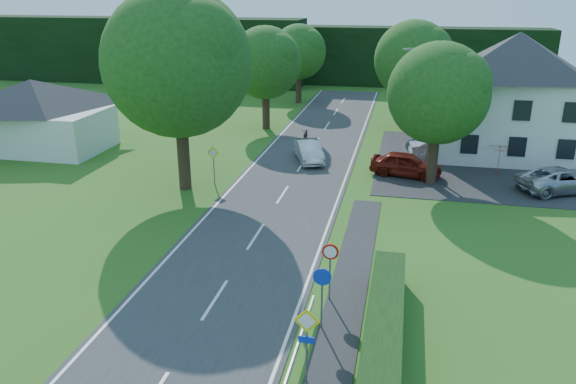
% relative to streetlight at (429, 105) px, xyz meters
% --- Properties ---
extents(road, '(7.00, 80.00, 0.04)m').
position_rel_streetlight_xyz_m(road, '(-8.06, -10.00, -4.44)').
color(road, '#343436').
rests_on(road, ground).
extents(parking_pad, '(14.00, 16.00, 0.04)m').
position_rel_streetlight_xyz_m(parking_pad, '(3.94, 3.00, -4.44)').
color(parking_pad, '#242427').
rests_on(parking_pad, ground).
extents(line_edge_left, '(0.12, 80.00, 0.01)m').
position_rel_streetlight_xyz_m(line_edge_left, '(-11.31, -10.00, -4.42)').
color(line_edge_left, white).
rests_on(line_edge_left, road).
extents(line_edge_right, '(0.12, 80.00, 0.01)m').
position_rel_streetlight_xyz_m(line_edge_right, '(-4.81, -10.00, -4.42)').
color(line_edge_right, white).
rests_on(line_edge_right, road).
extents(line_centre, '(0.12, 80.00, 0.01)m').
position_rel_streetlight_xyz_m(line_centre, '(-8.06, -10.00, -4.42)').
color(line_centre, white).
rests_on(line_centre, road).
extents(tree_main, '(9.40, 9.40, 11.64)m').
position_rel_streetlight_xyz_m(tree_main, '(-14.06, -6.00, 1.36)').
color(tree_main, '#1A4715').
rests_on(tree_main, ground).
extents(tree_left_far, '(7.00, 7.00, 8.58)m').
position_rel_streetlight_xyz_m(tree_left_far, '(-13.06, 10.00, -0.17)').
color(tree_left_far, '#1A4715').
rests_on(tree_left_far, ground).
extents(tree_right_far, '(7.40, 7.40, 9.09)m').
position_rel_streetlight_xyz_m(tree_right_far, '(-1.06, 12.00, 0.08)').
color(tree_right_far, '#1A4715').
rests_on(tree_right_far, ground).
extents(tree_left_back, '(6.60, 6.60, 8.07)m').
position_rel_streetlight_xyz_m(tree_left_back, '(-12.56, 22.00, -0.43)').
color(tree_left_back, '#1A4715').
rests_on(tree_left_back, ground).
extents(tree_right_back, '(6.20, 6.20, 7.56)m').
position_rel_streetlight_xyz_m(tree_right_back, '(-2.06, 20.00, -0.68)').
color(tree_right_back, '#1A4715').
rests_on(tree_right_back, ground).
extents(tree_right_mid, '(7.00, 7.00, 8.58)m').
position_rel_streetlight_xyz_m(tree_right_mid, '(0.44, -2.00, -0.17)').
color(tree_right_mid, '#1A4715').
rests_on(tree_right_mid, ground).
extents(treeline_left, '(44.00, 6.00, 8.00)m').
position_rel_streetlight_xyz_m(treeline_left, '(-36.06, 32.00, -0.46)').
color(treeline_left, black).
rests_on(treeline_left, ground).
extents(treeline_right, '(30.00, 5.00, 7.00)m').
position_rel_streetlight_xyz_m(treeline_right, '(-0.06, 36.00, -0.96)').
color(treeline_right, black).
rests_on(treeline_right, ground).
extents(bungalow_left, '(11.00, 6.50, 5.20)m').
position_rel_streetlight_xyz_m(bungalow_left, '(-28.06, 0.00, -1.75)').
color(bungalow_left, silver).
rests_on(bungalow_left, ground).
extents(house_white, '(10.60, 8.40, 8.60)m').
position_rel_streetlight_xyz_m(house_white, '(5.94, 6.00, -0.06)').
color(house_white, silver).
rests_on(house_white, ground).
extents(streetlight, '(2.03, 0.18, 8.00)m').
position_rel_streetlight_xyz_m(streetlight, '(0.00, 0.00, 0.00)').
color(streetlight, slate).
rests_on(streetlight, ground).
extents(sign_priority_right, '(0.78, 0.09, 2.59)m').
position_rel_streetlight_xyz_m(sign_priority_right, '(-3.76, -22.02, -2.67)').
color(sign_priority_right, slate).
rests_on(sign_priority_right, ground).
extents(sign_roundabout, '(0.64, 0.08, 2.37)m').
position_rel_streetlight_xyz_m(sign_roundabout, '(-3.76, -19.02, -2.79)').
color(sign_roundabout, slate).
rests_on(sign_roundabout, ground).
extents(sign_speed_limit, '(0.64, 0.11, 2.37)m').
position_rel_streetlight_xyz_m(sign_speed_limit, '(-3.76, -17.03, -2.70)').
color(sign_speed_limit, slate).
rests_on(sign_speed_limit, ground).
extents(sign_priority_left, '(0.78, 0.09, 2.44)m').
position_rel_streetlight_xyz_m(sign_priority_left, '(-12.56, -5.02, -2.75)').
color(sign_priority_left, slate).
rests_on(sign_priority_left, ground).
extents(moving_car, '(2.93, 4.59, 1.43)m').
position_rel_streetlight_xyz_m(moving_car, '(-7.76, 1.06, -3.71)').
color(moving_car, silver).
rests_on(moving_car, road).
extents(motorcycle, '(0.68, 1.74, 0.90)m').
position_rel_streetlight_xyz_m(motorcycle, '(-9.02, 6.85, -3.97)').
color(motorcycle, black).
rests_on(motorcycle, road).
extents(parked_car_red, '(4.76, 2.68, 1.53)m').
position_rel_streetlight_xyz_m(parked_car_red, '(-1.12, -0.90, -3.66)').
color(parked_car_red, '#64140B').
rests_on(parked_car_red, parking_pad).
extents(parked_car_silver_a, '(4.76, 2.14, 1.52)m').
position_rel_streetlight_xyz_m(parked_car_silver_a, '(1.37, 3.33, -3.67)').
color(parked_car_silver_a, silver).
rests_on(parked_car_silver_a, parking_pad).
extents(parked_car_silver_b, '(5.71, 4.31, 1.44)m').
position_rel_streetlight_xyz_m(parked_car_silver_b, '(7.93, -2.00, -3.70)').
color(parked_car_silver_b, '#BBBAC2').
rests_on(parked_car_silver_b, parking_pad).
extents(parasol, '(2.47, 2.50, 1.95)m').
position_rel_streetlight_xyz_m(parasol, '(4.73, 0.71, -3.45)').
color(parasol, '#B2230E').
rests_on(parasol, parking_pad).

